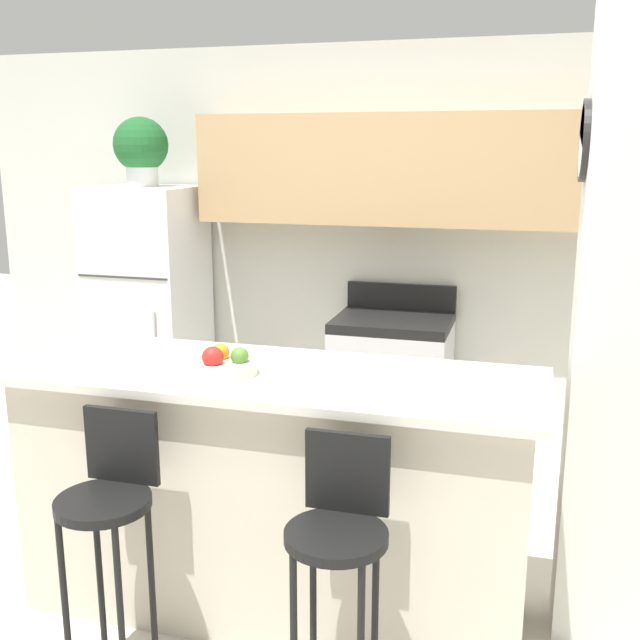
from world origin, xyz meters
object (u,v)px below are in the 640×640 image
at_px(refrigerator, 150,314).
at_px(bar_stool_left, 109,508).
at_px(fruit_bowl, 225,364).
at_px(trash_bin, 215,425).
at_px(bar_stool_right, 339,541).
at_px(potted_plant_on_fridge, 141,148).
at_px(stove_range, 392,388).

distance_m(refrigerator, bar_stool_left, 2.45).
height_order(fruit_bowl, trash_bin, fruit_bowl).
xyz_separation_m(bar_stool_right, potted_plant_on_fridge, (-1.88, 2.22, 1.24)).
bearing_deg(bar_stool_left, stove_range, 75.07).
distance_m(bar_stool_right, trash_bin, 2.45).
height_order(bar_stool_left, bar_stool_right, same).
distance_m(refrigerator, potted_plant_on_fridge, 1.08).
height_order(bar_stool_left, potted_plant_on_fridge, potted_plant_on_fridge).
xyz_separation_m(bar_stool_left, trash_bin, (-0.49, 2.00, -0.48)).
relative_size(stove_range, bar_stool_left, 1.06).
height_order(refrigerator, stove_range, refrigerator).
bearing_deg(refrigerator, stove_range, 1.17).
xyz_separation_m(refrigerator, potted_plant_on_fridge, (-0.00, 0.00, 1.08)).
xyz_separation_m(refrigerator, stove_range, (1.63, 0.03, -0.38)).
bearing_deg(bar_stool_left, potted_plant_on_fridge, 115.00).
height_order(refrigerator, trash_bin, refrigerator).
bearing_deg(fruit_bowl, stove_range, 79.16).
distance_m(stove_range, trash_bin, 1.15).
bearing_deg(potted_plant_on_fridge, refrigerator, -62.70).
bearing_deg(trash_bin, potted_plant_on_fridge, 158.50).
distance_m(refrigerator, fruit_bowl, 2.19).
bearing_deg(bar_stool_left, refrigerator, 115.00).
bearing_deg(bar_stool_left, bar_stool_right, 0.00).
bearing_deg(stove_range, fruit_bowl, -100.84).
relative_size(refrigerator, fruit_bowl, 6.73).
bearing_deg(refrigerator, bar_stool_right, -49.75).
height_order(refrigerator, fruit_bowl, refrigerator).
distance_m(refrigerator, trash_bin, 0.87).
height_order(refrigerator, potted_plant_on_fridge, potted_plant_on_fridge).
bearing_deg(bar_stool_right, fruit_bowl, 141.54).
xyz_separation_m(refrigerator, bar_stool_right, (1.88, -2.22, -0.17)).
xyz_separation_m(bar_stool_left, fruit_bowl, (0.26, 0.46, 0.42)).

